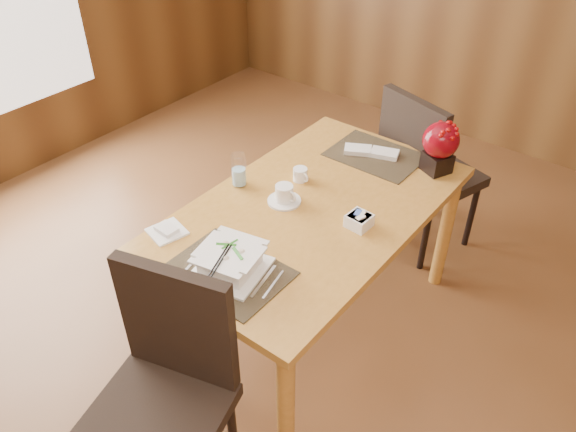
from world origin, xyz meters
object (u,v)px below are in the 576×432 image
Objects in this scene: soup_setting at (230,261)px; far_chair at (422,166)px; water_glass at (239,170)px; creamer_jug at (300,174)px; berry_decor at (440,145)px; dining_table at (311,223)px; coffee_cup at (284,195)px; near_chair at (166,382)px; sugar_caddy at (359,221)px; bread_plate at (167,232)px.

far_chair is (0.11, 1.43, -0.24)m from soup_setting.
water_glass is (-0.38, 0.47, 0.03)m from soup_setting.
far_chair is (0.29, 0.76, -0.22)m from creamer_jug.
berry_decor is (0.47, 0.47, 0.11)m from creamer_jug.
dining_table is 9.82× the size of coffee_cup.
dining_table is 0.56m from soup_setting.
water_glass is at bearing 116.82° from soup_setting.
berry_decor is (0.42, 0.66, 0.11)m from coffee_cup.
berry_decor reaches higher than near_chair.
sugar_caddy is at bearing 115.85° from far_chair.
water_glass reaches higher than bread_plate.
berry_decor is at bearing 63.40° from dining_table.
sugar_caddy is 0.92m from far_chair.
berry_decor is 0.26× the size of near_chair.
bread_plate is (-0.37, -0.53, 0.10)m from dining_table.
bread_plate is (-0.25, -0.48, -0.03)m from coffee_cup.
berry_decor reaches higher than dining_table.
water_glass is at bearing -134.78° from berry_decor.
soup_setting is 0.50m from coffee_cup.
coffee_cup is at bearing -58.25° from creamer_jug.
sugar_caddy is at bearing 7.02° from water_glass.
coffee_cup is at bearing 4.64° from water_glass.
berry_decor is 0.48m from far_chair.
dining_table is 1.50× the size of far_chair.
sugar_caddy is 0.81m from bread_plate.
water_glass is 0.96m from berry_decor.
near_chair is (0.06, -0.42, -0.24)m from soup_setting.
near_chair is (-0.24, -1.57, -0.34)m from berry_decor.
coffee_cup is 0.15× the size of near_chair.
berry_decor is at bearing 140.96° from far_chair.
coffee_cup is 1.60× the size of sugar_caddy.
creamer_jug is at bearing 105.29° from coffee_cup.
bread_plate is at bearing 166.35° from soup_setting.
near_chair reaches higher than dining_table.
berry_decor is (0.67, 0.68, 0.07)m from water_glass.
coffee_cup is 0.79m from berry_decor.
coffee_cup is 0.37m from sugar_caddy.
sugar_caddy is (0.41, -0.13, -0.00)m from creamer_jug.
far_chair reaches higher than creamer_jug.
creamer_jug is at bearing 92.57° from soup_setting.
coffee_cup reaches higher than dining_table.
soup_setting is 0.31× the size of near_chair.
creamer_jug is at bearing 141.07° from dining_table.
berry_decor reaches higher than sugar_caddy.
berry_decor is at bearing 84.19° from sugar_caddy.
creamer_jug is at bearing 162.20° from sugar_caddy.
sugar_caddy is (0.61, 0.08, -0.05)m from water_glass.
far_chair is at bearing 85.65° from creamer_jug.
sugar_caddy is at bearing 40.96° from bread_plate.
berry_decor is at bearing 65.35° from near_chair.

